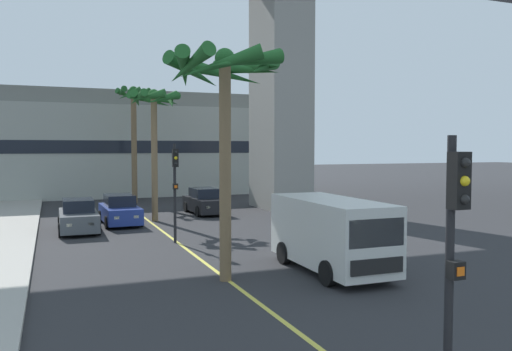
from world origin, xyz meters
TOP-DOWN VIEW (x-y plane):
  - lane_stripe_center at (0.00, 24.00)m, footprint 0.14×56.00m
  - pier_building_backdrop at (0.00, 47.31)m, footprint 29.40×8.04m
  - car_queue_front at (-3.77, 27.56)m, footprint 1.85×4.11m
  - car_queue_second at (-1.62, 29.29)m, footprint 1.93×4.15m
  - car_queue_third at (3.74, 31.91)m, footprint 1.94×4.15m
  - delivery_van at (3.46, 16.13)m, footprint 2.19×5.26m
  - traffic_light_median_near at (0.05, 6.94)m, footprint 0.24×0.37m
  - traffic_light_median_far at (-0.10, 22.96)m, footprint 0.24×0.37m
  - palm_tree_near_median at (-0.07, 16.30)m, footprint 3.67×3.68m
  - palm_tree_mid_median at (0.71, 39.73)m, footprint 2.63×2.73m
  - palm_tree_far_median at (0.32, 29.81)m, footprint 2.90×2.96m

SIDE VIEW (x-z plane):
  - lane_stripe_center at x=0.00m, z-range 0.00..0.01m
  - car_queue_front at x=-3.77m, z-range -0.06..1.50m
  - car_queue_second at x=-1.62m, z-range -0.06..1.50m
  - car_queue_third at x=3.74m, z-range -0.06..1.50m
  - delivery_van at x=3.46m, z-range 0.11..2.47m
  - traffic_light_median_near at x=0.05m, z-range 0.61..4.81m
  - traffic_light_median_far at x=-0.10m, z-range 0.61..4.81m
  - pier_building_backdrop at x=0.00m, z-range -0.06..8.56m
  - palm_tree_near_median at x=-0.07m, z-range 2.42..9.40m
  - palm_tree_far_median at x=0.32m, z-range 2.46..9.66m
  - palm_tree_mid_median at x=0.71m, z-range 2.24..10.69m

